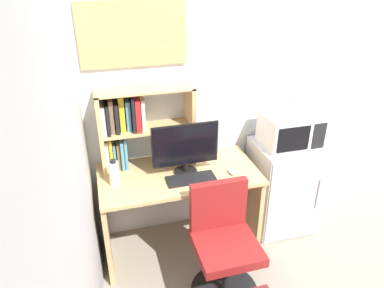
{
  "coord_description": "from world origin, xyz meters",
  "views": [
    {
      "loc": [
        -1.48,
        -2.65,
        2.23
      ],
      "look_at": [
        -0.83,
        -0.35,
        1.0
      ],
      "focal_mm": 33.77,
      "sensor_mm": 36.0,
      "label": 1
    }
  ],
  "objects": [
    {
      "name": "wall_back",
      "position": [
        0.4,
        0.02,
        1.3
      ],
      "size": [
        6.4,
        0.04,
        2.6
      ],
      "primitive_type": "cube",
      "color": "silver",
      "rests_on": "ground_plane"
    },
    {
      "name": "wall_left",
      "position": [
        -1.62,
        -1.6,
        1.3
      ],
      "size": [
        0.04,
        4.4,
        2.6
      ],
      "primitive_type": "cube",
      "color": "silver",
      "rests_on": "ground_plane"
    },
    {
      "name": "desk",
      "position": [
        -0.93,
        -0.32,
        0.52
      ],
      "size": [
        1.23,
        0.64,
        0.75
      ],
      "color": "tan",
      "rests_on": "ground_plane"
    },
    {
      "name": "hutch_bookshelf",
      "position": [
        -1.24,
        -0.11,
        1.1
      ],
      "size": [
        0.73,
        0.24,
        0.64
      ],
      "color": "tan",
      "rests_on": "desk"
    },
    {
      "name": "monitor",
      "position": [
        -0.88,
        -0.34,
        0.97
      ],
      "size": [
        0.51,
        0.18,
        0.41
      ],
      "color": "black",
      "rests_on": "desk"
    },
    {
      "name": "keyboard",
      "position": [
        -0.87,
        -0.45,
        0.76
      ],
      "size": [
        0.37,
        0.14,
        0.02
      ],
      "primitive_type": "cube",
      "color": "black",
      "rests_on": "desk"
    },
    {
      "name": "computer_mouse",
      "position": [
        -0.54,
        -0.44,
        0.76
      ],
      "size": [
        0.06,
        0.1,
        0.03
      ],
      "primitive_type": "ellipsoid",
      "color": "silver",
      "rests_on": "desk"
    },
    {
      "name": "water_bottle",
      "position": [
        -1.42,
        -0.35,
        0.84
      ],
      "size": [
        0.08,
        0.08,
        0.2
      ],
      "color": "silver",
      "rests_on": "desk"
    },
    {
      "name": "mini_fridge",
      "position": [
        0.03,
        -0.27,
        0.42
      ],
      "size": [
        0.54,
        0.5,
        0.83
      ],
      "color": "silver",
      "rests_on": "ground_plane"
    },
    {
      "name": "microwave",
      "position": [
        0.03,
        -0.27,
        0.97
      ],
      "size": [
        0.45,
        0.34,
        0.27
      ],
      "color": "silver",
      "rests_on": "mini_fridge"
    },
    {
      "name": "desk_fan",
      "position": [
        0.07,
        -0.27,
        1.22
      ],
      "size": [
        0.14,
        0.11,
        0.21
      ],
      "color": "silver",
      "rests_on": "microwave"
    },
    {
      "name": "desk_chair",
      "position": [
        -0.74,
        -0.85,
        0.38
      ],
      "size": [
        0.5,
        0.5,
        0.87
      ],
      "color": "black",
      "rests_on": "ground_plane"
    },
    {
      "name": "wall_corkboard",
      "position": [
        -1.17,
        -0.01,
        1.75
      ],
      "size": [
        0.77,
        0.02,
        0.46
      ],
      "primitive_type": "cube",
      "color": "tan"
    }
  ]
}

